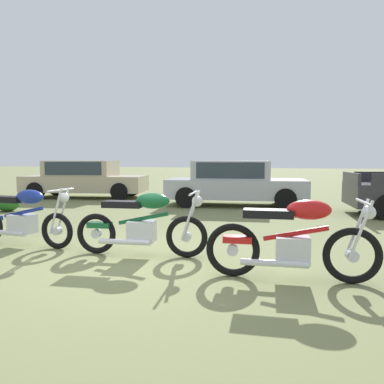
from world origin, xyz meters
name	(u,v)px	position (x,y,z in m)	size (l,w,h in m)	color
ground_plane	(131,262)	(0.00, 0.00, 0.00)	(120.00, 120.00, 0.00)	olive
motorcycle_blue	(22,218)	(-2.23, 0.30, 0.49)	(2.06, 0.64, 1.02)	black
motorcycle_green	(142,224)	(-0.01, 0.38, 0.49)	(2.06, 0.75, 1.02)	black
motorcycle_red	(293,240)	(2.25, -0.05, 0.49)	(2.08, 0.70, 1.02)	black
car_beige	(84,177)	(-6.01, 7.36, 0.80)	(4.87, 2.72, 1.43)	#BCAD8C
car_silver	(234,181)	(0.00, 6.91, 0.80)	(4.60, 2.52, 1.43)	#B2B5BA
shrub_low	(8,204)	(-5.86, 3.51, 0.21)	(0.65, 0.63, 0.41)	#23601E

